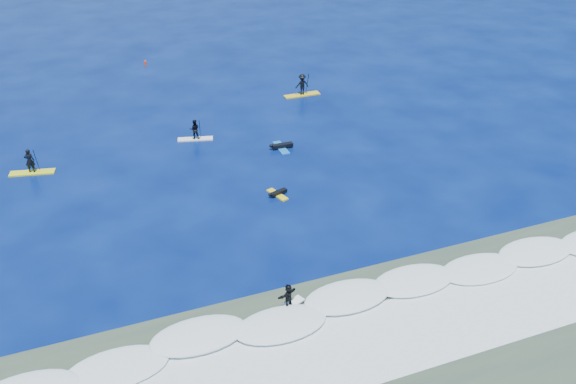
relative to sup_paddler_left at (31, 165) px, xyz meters
name	(u,v)px	position (x,y,z in m)	size (l,w,h in m)	color
ground	(267,213)	(13.75, -11.30, -0.69)	(160.00, 160.00, 0.00)	#031045
shallow_water	(369,360)	(13.75, -25.30, -0.68)	(90.00, 13.00, 0.01)	#324436
breaking_wave	(332,308)	(13.75, -21.30, -0.69)	(40.00, 6.00, 0.30)	white
whitewater	(359,346)	(13.75, -24.30, -0.69)	(34.00, 5.00, 0.02)	silver
sup_paddler_left	(31,165)	(0.00, 0.00, 0.00)	(3.22, 1.45, 2.19)	yellow
sup_paddler_center	(195,131)	(12.28, 1.23, 0.04)	(2.84, 1.38, 1.93)	silver
sup_paddler_right	(302,86)	(23.82, 6.95, 0.23)	(3.36, 0.86, 2.36)	gold
prone_paddler_near	(278,194)	(15.22, -9.41, -0.55)	(1.44, 1.90, 0.38)	yellow
prone_paddler_far	(281,146)	(18.04, -2.77, -0.52)	(1.88, 2.38, 0.50)	#1761B2
wave_surfer	(288,297)	(11.60, -20.54, 0.11)	(1.98, 1.23, 1.39)	white
marker_buoy	(145,63)	(12.00, 20.84, -0.41)	(0.26, 0.26, 0.62)	red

